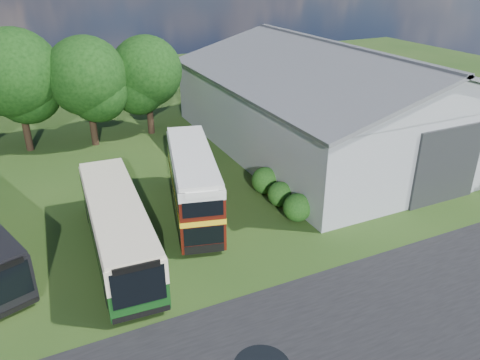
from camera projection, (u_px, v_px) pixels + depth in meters
ground at (260, 307)px, 20.73m from camera, size 120.00×120.00×0.00m
asphalt_road at (357, 330)px, 19.45m from camera, size 60.00×8.00×0.02m
storage_shed at (333, 93)px, 37.83m from camera, size 18.80×24.80×8.15m
tree_mid at (15, 74)px, 35.23m from camera, size 6.80×6.80×9.60m
tree_right_a at (86, 76)px, 36.57m from camera, size 6.26×6.26×8.83m
tree_right_b at (146, 72)px, 39.27m from camera, size 5.98×5.98×8.45m
shrub_front at (297, 219)px, 27.81m from camera, size 1.70×1.70×1.70m
shrub_mid at (280, 204)px, 29.44m from camera, size 1.60×1.60×1.60m
shrub_back at (265, 192)px, 31.07m from camera, size 1.80×1.80×1.80m
bus_green_single at (118, 226)px, 23.84m from camera, size 3.25×11.39×3.10m
bus_maroon_double at (193, 184)px, 27.49m from camera, size 4.60×9.68×4.03m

